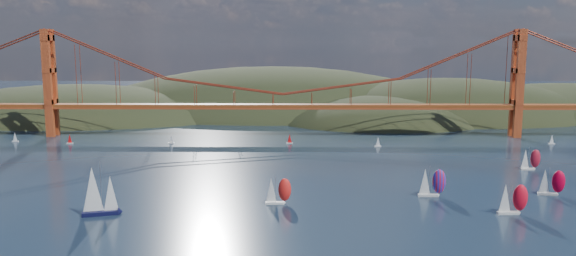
{
  "coord_description": "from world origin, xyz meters",
  "views": [
    {
      "loc": [
        6.21,
        -107.59,
        48.35
      ],
      "look_at": [
        3.82,
        90.0,
        18.12
      ],
      "focal_mm": 35.0,
      "sensor_mm": 36.0,
      "label": 1
    }
  ],
  "objects_px": {
    "racer_0": "(278,190)",
    "racer_2": "(551,182)",
    "racer_3": "(530,159)",
    "racer_rwb": "(432,182)",
    "racer_1": "(512,198)",
    "sloop_navy": "(98,192)"
  },
  "relations": [
    {
      "from": "racer_3",
      "to": "racer_2",
      "type": "bearing_deg",
      "value": -108.17
    },
    {
      "from": "sloop_navy",
      "to": "racer_1",
      "type": "height_order",
      "value": "sloop_navy"
    },
    {
      "from": "racer_1",
      "to": "racer_rwb",
      "type": "distance_m",
      "value": 26.03
    },
    {
      "from": "sloop_navy",
      "to": "racer_0",
      "type": "relative_size",
      "value": 1.72
    },
    {
      "from": "racer_2",
      "to": "racer_0",
      "type": "bearing_deg",
      "value": -161.88
    },
    {
      "from": "sloop_navy",
      "to": "racer_2",
      "type": "height_order",
      "value": "sloop_navy"
    },
    {
      "from": "racer_2",
      "to": "racer_3",
      "type": "distance_m",
      "value": 36.93
    },
    {
      "from": "racer_1",
      "to": "racer_2",
      "type": "bearing_deg",
      "value": 41.77
    },
    {
      "from": "racer_2",
      "to": "sloop_navy",
      "type": "bearing_deg",
      "value": -159.71
    },
    {
      "from": "sloop_navy",
      "to": "racer_3",
      "type": "relative_size",
      "value": 1.73
    },
    {
      "from": "sloop_navy",
      "to": "racer_0",
      "type": "xyz_separation_m",
      "value": [
        50.2,
        11.72,
        -2.58
      ]
    },
    {
      "from": "sloop_navy",
      "to": "racer_rwb",
      "type": "bearing_deg",
      "value": -3.63
    },
    {
      "from": "racer_2",
      "to": "racer_3",
      "type": "relative_size",
      "value": 1.03
    },
    {
      "from": "racer_0",
      "to": "racer_2",
      "type": "height_order",
      "value": "racer_2"
    },
    {
      "from": "sloop_navy",
      "to": "racer_rwb",
      "type": "height_order",
      "value": "sloop_navy"
    },
    {
      "from": "racer_3",
      "to": "racer_rwb",
      "type": "bearing_deg",
      "value": -146.25
    },
    {
      "from": "racer_1",
      "to": "racer_2",
      "type": "height_order",
      "value": "racer_1"
    },
    {
      "from": "racer_3",
      "to": "racer_rwb",
      "type": "height_order",
      "value": "racer_rwb"
    },
    {
      "from": "racer_0",
      "to": "racer_2",
      "type": "relative_size",
      "value": 0.98
    },
    {
      "from": "racer_1",
      "to": "racer_0",
      "type": "bearing_deg",
      "value": 168.47
    },
    {
      "from": "racer_1",
      "to": "racer_3",
      "type": "height_order",
      "value": "racer_1"
    },
    {
      "from": "racer_rwb",
      "to": "racer_3",
      "type": "bearing_deg",
      "value": 38.29
    }
  ]
}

